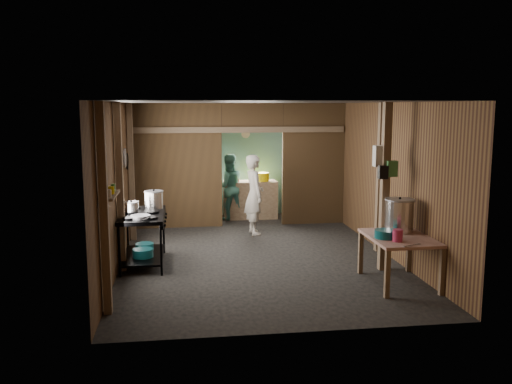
{
  "coord_description": "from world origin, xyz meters",
  "views": [
    {
      "loc": [
        -1.24,
        -9.27,
        2.54
      ],
      "look_at": [
        0.0,
        -0.2,
        1.1
      ],
      "focal_mm": 38.44,
      "sensor_mm": 36.0,
      "label": 1
    }
  ],
  "objects": [
    {
      "name": "partition_left",
      "position": [
        -1.32,
        2.2,
        1.3
      ],
      "size": [
        1.85,
        0.1,
        2.6
      ],
      "primitive_type": "cube",
      "color": "brown",
      "rests_on": "floor"
    },
    {
      "name": "yellow_tub",
      "position": [
        0.56,
        2.95,
        0.95
      ],
      "size": [
        0.34,
        0.34,
        0.19
      ],
      "primitive_type": "cylinder",
      "color": "yellow",
      "rests_on": "back_counter"
    },
    {
      "name": "pan_lid_big",
      "position": [
        -2.21,
        0.4,
        1.65
      ],
      "size": [
        0.03,
        0.34,
        0.34
      ],
      "primitive_type": "cylinder",
      "rotation": [
        0.0,
        1.57,
        0.0
      ],
      "color": "gray",
      "rests_on": "wall_left"
    },
    {
      "name": "post_right",
      "position": [
        2.18,
        -0.2,
        1.3
      ],
      "size": [
        0.1,
        0.12,
        2.6
      ],
      "primitive_type": "cube",
      "color": "#917957",
      "rests_on": "floor"
    },
    {
      "name": "pan_lid_small",
      "position": [
        -2.21,
        0.8,
        1.55
      ],
      "size": [
        0.03,
        0.3,
        0.3
      ],
      "primitive_type": "cylinder",
      "rotation": [
        0.0,
        1.57,
        0.0
      ],
      "color": "black",
      "rests_on": "wall_left"
    },
    {
      "name": "post_left_a",
      "position": [
        -2.18,
        -2.6,
        1.3
      ],
      "size": [
        0.1,
        0.12,
        2.6
      ],
      "primitive_type": "cube",
      "color": "#917957",
      "rests_on": "floor"
    },
    {
      "name": "prep_table",
      "position": [
        1.83,
        -2.0,
        0.35
      ],
      "size": [
        0.86,
        1.18,
        0.7
      ],
      "primitive_type": null,
      "color": "tan",
      "rests_on": "floor"
    },
    {
      "name": "stove_pot_large",
      "position": [
        -1.71,
        -0.11,
        0.98
      ],
      "size": [
        0.41,
        0.41,
        0.32
      ],
      "primitive_type": null,
      "rotation": [
        0.0,
        0.0,
        -0.39
      ],
      "color": "silver",
      "rests_on": "gas_range"
    },
    {
      "name": "turquoise_panel",
      "position": [
        0.0,
        3.44,
        1.25
      ],
      "size": [
        4.4,
        0.06,
        2.5
      ],
      "primitive_type": "cube",
      "color": "#609E96",
      "rests_on": "wall_back"
    },
    {
      "name": "knife",
      "position": [
        1.78,
        -2.52,
        0.71
      ],
      "size": [
        0.29,
        0.14,
        0.01
      ],
      "primitive_type": "cube",
      "rotation": [
        0.0,
        0.0,
        0.36
      ],
      "color": "silver",
      "rests_on": "prep_table"
    },
    {
      "name": "stove_pot_med",
      "position": [
        -2.05,
        -0.46,
        0.92
      ],
      "size": [
        0.29,
        0.29,
        0.21
      ],
      "primitive_type": null,
      "rotation": [
        0.0,
        0.0,
        -0.29
      ],
      "color": "silver",
      "rests_on": "gas_range"
    },
    {
      "name": "worker_back",
      "position": [
        -0.2,
        2.86,
        0.74
      ],
      "size": [
        0.82,
        0.7,
        1.48
      ],
      "primitive_type": "imported",
      "rotation": [
        0.0,
        0.0,
        3.35
      ],
      "color": "#3B7A6C",
      "rests_on": "floor"
    },
    {
      "name": "cross_beam",
      "position": [
        0.0,
        2.15,
        2.05
      ],
      "size": [
        4.4,
        0.12,
        0.12
      ],
      "primitive_type": "cube",
      "color": "#917957",
      "rests_on": "wall_left"
    },
    {
      "name": "post_left_c",
      "position": [
        -2.18,
        1.2,
        1.3
      ],
      "size": [
        0.1,
        0.12,
        2.6
      ],
      "primitive_type": "cube",
      "color": "#917957",
      "rests_on": "floor"
    },
    {
      "name": "ceiling",
      "position": [
        0.0,
        0.0,
        2.6
      ],
      "size": [
        4.5,
        7.0,
        0.0
      ],
      "primitive_type": "cube",
      "color": "#352F2B",
      "rests_on": "ground"
    },
    {
      "name": "back_counter",
      "position": [
        0.3,
        2.95,
        0.42
      ],
      "size": [
        1.2,
        0.5,
        0.85
      ],
      "primitive_type": "cube",
      "color": "#917957",
      "rests_on": "floor"
    },
    {
      "name": "pink_bucket",
      "position": [
        1.68,
        -2.27,
        0.78
      ],
      "size": [
        0.16,
        0.16,
        0.17
      ],
      "primitive_type": "cylinder",
      "rotation": [
        0.0,
        0.0,
        0.17
      ],
      "color": "#B42D55",
      "rests_on": "prep_table"
    },
    {
      "name": "wall_left",
      "position": [
        -2.25,
        0.0,
        1.3
      ],
      "size": [
        0.0,
        7.0,
        2.6
      ],
      "primitive_type": "cube",
      "color": "brown",
      "rests_on": "ground"
    },
    {
      "name": "gas_range",
      "position": [
        -1.88,
        -0.5,
        0.42
      ],
      "size": [
        0.73,
        1.42,
        0.84
      ],
      "primitive_type": null,
      "color": "black",
      "rests_on": "floor"
    },
    {
      "name": "stove_saucepan",
      "position": [
        -2.05,
        0.05,
        0.89
      ],
      "size": [
        0.23,
        0.23,
        0.11
      ],
      "primitive_type": "cylinder",
      "rotation": [
        0.0,
        0.0,
        0.39
      ],
      "color": "silver",
      "rests_on": "gas_range"
    },
    {
      "name": "frying_pan",
      "position": [
        -1.88,
        -0.91,
        0.87
      ],
      "size": [
        0.48,
        0.6,
        0.07
      ],
      "primitive_type": null,
      "rotation": [
        0.0,
        0.0,
        -0.38
      ],
      "color": "gray",
      "rests_on": "gas_range"
    },
    {
      "name": "red_cup",
      "position": [
        -0.01,
        2.95,
        0.92
      ],
      "size": [
        0.11,
        0.11,
        0.13
      ],
      "primitive_type": "cylinder",
      "color": "maroon",
      "rests_on": "back_counter"
    },
    {
      "name": "post_left_b",
      "position": [
        -2.18,
        -0.8,
        1.3
      ],
      "size": [
        0.1,
        0.12,
        2.6
      ],
      "primitive_type": "cube",
      "color": "#917957",
      "rests_on": "floor"
    },
    {
      "name": "stock_pot",
      "position": [
        1.94,
        -1.69,
        0.93
      ],
      "size": [
        0.52,
        0.52,
        0.51
      ],
      "primitive_type": null,
      "rotation": [
        0.0,
        0.0,
        0.2
      ],
      "color": "silver",
      "rests_on": "prep_table"
    },
    {
      "name": "wall_shelf",
      "position": [
        -2.15,
        -2.1,
        1.4
      ],
      "size": [
        0.14,
        0.8,
        0.03
      ],
      "primitive_type": "cube",
      "color": "#917957",
      "rests_on": "wall_left"
    },
    {
      "name": "partition_right",
      "position": [
        1.57,
        2.2,
        1.3
      ],
      "size": [
        1.35,
        0.1,
        2.6
      ],
      "primitive_type": "cube",
      "color": "brown",
      "rests_on": "floor"
    },
    {
      "name": "jar_green",
      "position": [
        -2.15,
        -1.88,
        1.47
      ],
      "size": [
        0.06,
        0.06,
        0.1
      ],
      "primitive_type": "cylinder",
      "color": "#408945",
      "rests_on": "wall_shelf"
    },
    {
      "name": "wall_back",
      "position": [
        0.0,
        3.5,
        1.3
      ],
      "size": [
        4.5,
        0.0,
        2.6
      ],
      "primitive_type": "cube",
      "color": "brown",
      "rests_on": "ground"
    },
    {
      "name": "cook",
      "position": [
        0.18,
        1.39,
        0.8
      ],
      "size": [
        0.46,
        0.63,
        1.59
      ],
      "primitive_type": "imported",
      "rotation": [
        0.0,
        0.0,
        1.72
      ],
      "color": "beige",
      "rests_on": "floor"
    },
    {
      "name": "partition_header",
      "position": [
        0.25,
        2.2,
        2.3
      ],
      "size": [
        1.3,
        0.1,
        0.6
      ],
      "primitive_type": "cube",
      "color": "brown",
      "rests_on": "wall_back"
    },
    {
      "name": "wash_basin",
      "position": [
        1.59,
        -2.06,
        0.76
      ],
      "size": [
        0.4,
        0.4,
        0.12
      ],
      "primitive_type": "cylinder",
      "rotation": [
        0.0,
        0.0,
        -0.38
      ],
      "color": "#0F545B",
      "rests_on": "prep_table"
    },
    {
      "name": "bag_black",
      "position": [
        1.78,
        -1.38,
        1.55
      ],
      "size": [
        0.14,
        0.1,
        0.2
      ],
      "primitive_type": "cube",
      "color": "black",
      "rests_on": "post_free"
    },
    {
      "name": "blue_tub_front",
      "position": [
        -1.88,
        -0.66,
        0.23
      ],
      "size": [
        0.33,
        0.33,
        0.13
      ],
      "primitive_type": "cylinder",
      "color": "#0F545B",
      "rests_on": "gas_range"
    },
    {
      "name": "bag_white",
      "position": [
        1.8,
        -1.22,
        1.78
      ],
      "size": [
        0.22,
        0.15,
        0.32
      ],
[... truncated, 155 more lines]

